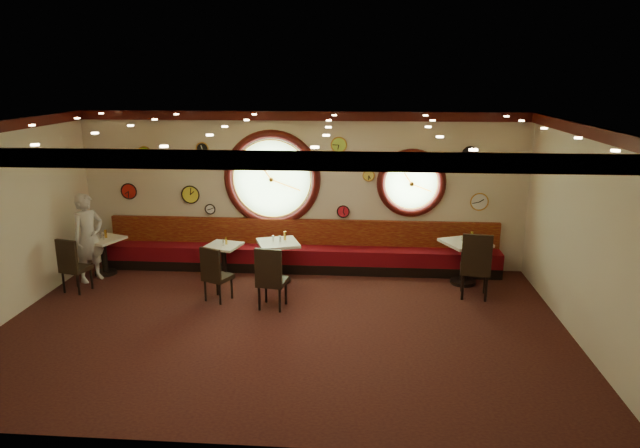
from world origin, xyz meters
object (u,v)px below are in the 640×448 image
(chair_a, at_px, (72,262))
(condiment_c_bottle, at_px, (285,236))
(condiment_a_bottle, at_px, (106,234))
(condiment_b_bottle, at_px, (226,241))
(condiment_b_pepper, at_px, (223,243))
(condiment_d_bottle, at_px, (472,236))
(chair_d, at_px, (476,262))
(condiment_a_salt, at_px, (101,235))
(condiment_b_salt, at_px, (223,241))
(condiment_a_pepper, at_px, (103,237))
(table_d, at_px, (464,257))
(chair_b, at_px, (214,271))
(condiment_c_pepper, at_px, (280,239))
(condiment_d_salt, at_px, (463,238))
(condiment_d_pepper, at_px, (471,240))
(chair_c, at_px, (270,274))
(waiter, at_px, (89,238))
(table_b, at_px, (224,257))
(table_a, at_px, (104,251))
(table_c, at_px, (278,257))
(condiment_c_salt, at_px, (273,238))

(chair_a, bearing_deg, condiment_c_bottle, 29.53)
(condiment_a_bottle, distance_m, condiment_b_bottle, 2.44)
(condiment_b_pepper, height_order, condiment_d_bottle, condiment_d_bottle)
(chair_d, height_order, condiment_a_salt, chair_d)
(condiment_b_salt, height_order, condiment_a_pepper, condiment_a_pepper)
(table_d, height_order, condiment_b_salt, table_d)
(chair_b, height_order, condiment_c_pepper, chair_b)
(condiment_c_pepper, relative_size, condiment_d_bottle, 0.65)
(condiment_b_pepper, bearing_deg, condiment_a_bottle, 176.68)
(condiment_c_bottle, bearing_deg, condiment_a_bottle, 178.93)
(condiment_d_salt, bearing_deg, chair_a, -171.44)
(chair_d, height_order, condiment_a_pepper, chair_d)
(table_d, height_order, chair_b, chair_b)
(condiment_d_pepper, bearing_deg, condiment_a_bottle, 179.21)
(condiment_a_bottle, xyz_separation_m, condiment_b_bottle, (2.44, -0.04, -0.08))
(chair_c, height_order, condiment_d_bottle, chair_c)
(condiment_b_pepper, height_order, condiment_c_bottle, condiment_c_bottle)
(condiment_b_bottle, bearing_deg, condiment_c_bottle, -1.26)
(condiment_b_pepper, distance_m, waiter, 2.58)
(table_b, bearing_deg, condiment_d_bottle, 1.49)
(condiment_b_salt, bearing_deg, table_b, -76.16)
(chair_b, xyz_separation_m, condiment_d_bottle, (4.64, 1.32, 0.36))
(table_a, relative_size, chair_a, 1.37)
(condiment_b_pepper, xyz_separation_m, condiment_c_bottle, (1.20, 0.07, 0.16))
(chair_b, relative_size, condiment_c_pepper, 5.47)
(chair_a, height_order, condiment_c_pepper, chair_a)
(condiment_d_salt, distance_m, condiment_b_pepper, 4.59)
(chair_b, height_order, condiment_b_salt, chair_b)
(condiment_c_pepper, bearing_deg, condiment_d_bottle, 4.00)
(table_d, xyz_separation_m, condiment_a_bottle, (-7.04, 0.03, 0.30))
(table_a, relative_size, chair_b, 1.41)
(table_a, relative_size, condiment_a_salt, 7.68)
(table_c, height_order, condiment_a_bottle, condiment_a_bottle)
(condiment_a_pepper, bearing_deg, condiment_b_bottle, 1.94)
(table_c, relative_size, condiment_d_bottle, 5.37)
(table_a, relative_size, condiment_d_pepper, 8.21)
(condiment_c_bottle, bearing_deg, chair_a, -165.37)
(condiment_b_salt, bearing_deg, condiment_b_pepper, -75.11)
(condiment_a_salt, relative_size, condiment_b_bottle, 0.81)
(chair_a, xyz_separation_m, condiment_a_bottle, (0.18, 1.06, 0.24))
(chair_a, height_order, condiment_a_salt, chair_a)
(condiment_b_salt, bearing_deg, table_c, -11.28)
(chair_d, xyz_separation_m, condiment_c_salt, (-3.71, 0.63, 0.16))
(condiment_a_bottle, height_order, condiment_c_bottle, condiment_c_bottle)
(condiment_a_salt, bearing_deg, condiment_b_bottle, -0.20)
(condiment_c_pepper, height_order, condiment_a_bottle, condiment_c_pepper)
(chair_a, height_order, condiment_b_bottle, chair_a)
(condiment_a_salt, bearing_deg, table_a, -8.15)
(table_d, xyz_separation_m, chair_a, (-7.22, -1.03, 0.06))
(condiment_c_bottle, bearing_deg, condiment_c_pepper, -117.50)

